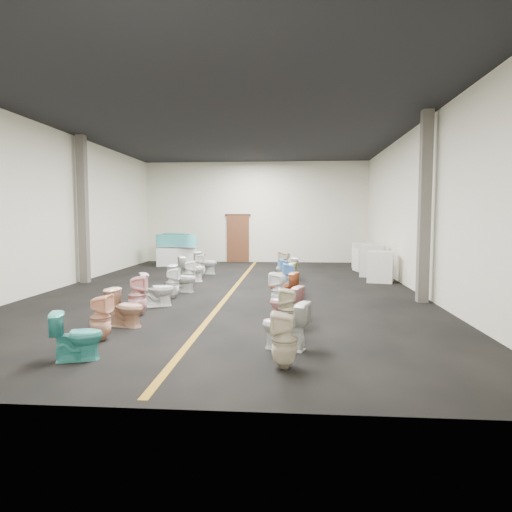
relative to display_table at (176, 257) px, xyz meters
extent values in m
plane|color=black|center=(3.22, -6.25, -0.37)|extent=(16.00, 16.00, 0.00)
plane|color=black|center=(3.22, -6.25, 4.13)|extent=(16.00, 16.00, 0.00)
plane|color=beige|center=(3.22, 1.75, 1.88)|extent=(10.00, 0.00, 10.00)
plane|color=beige|center=(3.22, -14.25, 1.88)|extent=(10.00, 0.00, 10.00)
plane|color=beige|center=(-1.78, -6.25, 1.88)|extent=(0.00, 16.00, 16.00)
plane|color=beige|center=(8.22, -6.25, 1.88)|extent=(0.00, 16.00, 16.00)
cube|color=#956615|center=(3.22, -6.25, -0.37)|extent=(0.12, 15.60, 0.01)
cube|color=#562D19|center=(2.42, 1.69, 0.68)|extent=(1.00, 0.10, 2.10)
cube|color=#331C11|center=(2.42, 1.70, 1.75)|extent=(1.15, 0.08, 0.10)
cube|color=#59544C|center=(-1.53, -5.25, 1.88)|extent=(0.25, 0.25, 4.50)
cube|color=#59544C|center=(7.97, -7.75, 1.88)|extent=(0.25, 0.25, 4.50)
cube|color=white|center=(0.00, 0.00, 0.00)|extent=(1.82, 1.26, 0.74)
cube|color=#46C5CB|center=(0.00, 0.00, 0.68)|extent=(1.33, 0.96, 0.50)
cylinder|color=#46C5CB|center=(-0.58, 0.16, 0.68)|extent=(0.66, 0.66, 0.50)
cylinder|color=#46C5CB|center=(0.58, -0.16, 0.68)|extent=(0.66, 0.66, 0.50)
cube|color=teal|center=(0.00, 0.00, 0.88)|extent=(1.08, 0.71, 0.20)
cube|color=white|center=(7.62, -4.43, 0.11)|extent=(0.92, 0.92, 0.96)
cube|color=silver|center=(7.62, -3.04, 0.17)|extent=(0.97, 0.97, 1.07)
cube|color=beige|center=(7.62, -1.46, 0.06)|extent=(0.87, 0.87, 0.86)
cube|color=silver|center=(7.62, -0.53, 0.13)|extent=(0.73, 0.73, 1.00)
imported|color=teal|center=(1.83, -12.72, -0.02)|extent=(0.78, 0.59, 0.70)
imported|color=#FBBA97|center=(1.73, -11.68, 0.01)|extent=(0.36, 0.35, 0.76)
imported|color=tan|center=(1.79, -10.72, -0.01)|extent=(0.76, 0.52, 0.71)
imported|color=#ECA7A8|center=(1.70, -9.79, 0.05)|extent=(0.45, 0.44, 0.84)
imported|color=white|center=(1.80, -8.77, 0.02)|extent=(0.87, 0.71, 0.77)
imported|color=white|center=(1.88, -7.72, 0.01)|extent=(0.35, 0.35, 0.76)
imported|color=silver|center=(1.90, -6.76, 0.00)|extent=(0.76, 0.49, 0.74)
imported|color=white|center=(1.90, -5.87, 0.02)|extent=(0.38, 0.37, 0.77)
imported|color=white|center=(1.73, -4.86, 0.04)|extent=(0.92, 0.73, 0.82)
imported|color=white|center=(1.78, -3.81, 0.03)|extent=(0.42, 0.42, 0.81)
imported|color=silver|center=(1.80, -2.82, 0.03)|extent=(0.84, 0.55, 0.80)
imported|color=beige|center=(4.76, -12.84, 0.02)|extent=(0.37, 0.36, 0.77)
imported|color=silver|center=(4.75, -11.96, 0.00)|extent=(0.82, 0.62, 0.74)
imported|color=beige|center=(4.79, -10.86, 0.02)|extent=(0.37, 0.36, 0.78)
imported|color=#EBA3A6|center=(4.74, -9.94, -0.03)|extent=(0.76, 0.61, 0.68)
imported|color=white|center=(4.58, -8.88, 0.04)|extent=(0.49, 0.48, 0.81)
imported|color=#E97942|center=(4.65, -7.90, -0.01)|extent=(0.79, 0.61, 0.71)
imported|color=#77B4F1|center=(4.80, -6.90, 0.04)|extent=(0.42, 0.42, 0.83)
imported|color=#DEC64A|center=(4.60, -6.00, 0.00)|extent=(0.82, 0.61, 0.75)
imported|color=#7BBAF3|center=(4.64, -4.96, 0.01)|extent=(0.43, 0.43, 0.75)
imported|color=silver|center=(4.68, -3.99, -0.02)|extent=(0.78, 0.58, 0.71)
imported|color=beige|center=(4.62, -2.98, 0.06)|extent=(0.51, 0.51, 0.85)
camera|label=1|loc=(4.85, -18.82, 1.65)|focal=32.00mm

